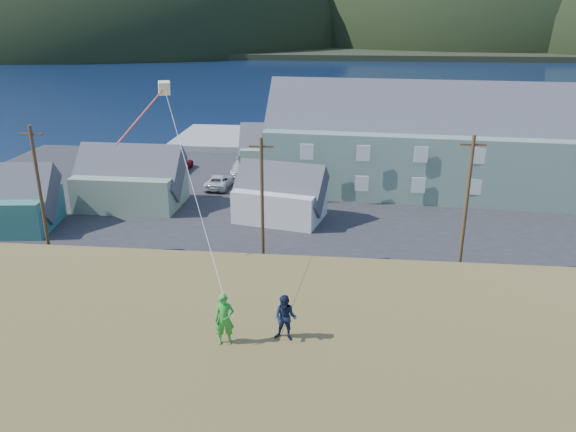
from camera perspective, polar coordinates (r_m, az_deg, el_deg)
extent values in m
plane|color=#0A1638|center=(37.75, 0.03, -6.15)|extent=(900.00, 900.00, 0.00)
cube|color=#4C3D19|center=(35.96, -0.31, -7.48)|extent=(110.00, 8.00, 0.10)
cube|color=#28282B|center=(53.45, 1.91, 1.98)|extent=(72.00, 36.00, 0.12)
cube|color=gray|center=(76.03, -1.38, 7.80)|extent=(26.00, 14.00, 0.90)
cube|color=black|center=(364.02, 5.65, 17.60)|extent=(900.00, 320.00, 2.00)
ellipsoid|color=black|center=(318.91, -17.61, 16.63)|extent=(260.00, 234.00, 143.00)
ellipsoid|color=black|center=(334.81, 2.01, 17.64)|extent=(200.00, 180.00, 100.00)
ellipsoid|color=black|center=(330.75, 18.33, 16.66)|extent=(230.00, 207.00, 142.60)
cube|color=slate|center=(56.53, 16.64, 5.46)|extent=(36.48, 12.83, 6.14)
cube|color=#47474C|center=(55.59, 17.13, 10.15)|extent=(36.96, 12.61, 9.98)
cube|color=#2B645D|center=(50.56, -26.88, 0.46)|extent=(8.45, 6.80, 2.90)
cube|color=gray|center=(52.31, -15.63, 2.69)|extent=(8.94, 6.05, 3.14)
cube|color=#47474C|center=(51.68, -15.87, 5.18)|extent=(9.43, 5.87, 5.69)
cube|color=silver|center=(47.14, -0.80, 1.31)|extent=(7.81, 6.32, 2.76)
cube|color=#47474C|center=(46.51, -0.81, 3.72)|extent=(8.29, 6.39, 4.89)
cube|color=gray|center=(61.47, -0.37, 5.89)|extent=(9.40, 6.02, 2.90)
cube|color=#47474C|center=(60.95, -0.38, 7.95)|extent=(9.90, 6.04, 5.43)
cylinder|color=#47331E|center=(42.65, -23.87, 2.20)|extent=(0.24, 0.24, 9.43)
cylinder|color=#47331E|center=(37.59, -2.64, 1.30)|extent=(0.24, 0.24, 8.95)
cylinder|color=#47331E|center=(37.96, 17.63, 0.88)|extent=(0.24, 0.24, 9.39)
imported|color=maroon|center=(58.64, -16.31, 3.56)|extent=(1.77, 4.01, 1.34)
imported|color=silver|center=(61.06, -4.84, 4.95)|extent=(2.13, 4.64, 1.31)
imported|color=gray|center=(64.47, -13.30, 5.34)|extent=(1.85, 4.40, 1.41)
imported|color=#9FA0A4|center=(57.61, -14.09, 3.60)|extent=(2.03, 4.86, 1.56)
imported|color=black|center=(61.15, 0.08, 5.13)|extent=(2.07, 4.51, 1.50)
imported|color=navy|center=(60.68, 5.89, 4.91)|extent=(1.85, 4.64, 1.50)
imported|color=navy|center=(55.35, 2.27, 3.45)|extent=(2.05, 4.30, 1.42)
imported|color=maroon|center=(63.18, -11.03, 5.16)|extent=(2.48, 4.81, 1.30)
imported|color=silver|center=(56.24, -6.98, 3.53)|extent=(2.33, 4.79, 1.31)
imported|color=green|center=(17.22, -6.48, -10.38)|extent=(0.67, 0.52, 1.64)
imported|color=#151F3B|center=(17.33, -0.26, -10.32)|extent=(0.80, 0.67, 1.48)
cube|color=#F1EBB7|center=(23.88, -12.46, 12.58)|extent=(0.58, 0.57, 0.60)
cylinder|color=#FF5743|center=(23.04, -14.69, 9.87)|extent=(0.06, 0.06, 3.31)
cylinder|color=white|center=(20.00, -10.01, 4.11)|extent=(0.02, 0.02, 10.25)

